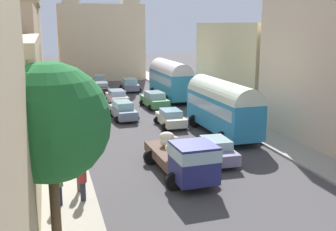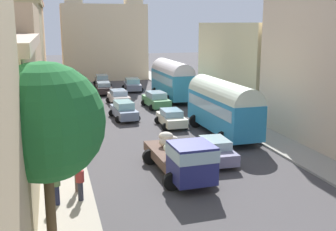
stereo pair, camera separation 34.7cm
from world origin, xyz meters
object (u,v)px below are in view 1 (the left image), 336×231
(car_5, at_px, (171,118))
(pedestrian_1, at_px, (58,132))
(car_4, at_px, (216,150))
(pedestrian_2, at_px, (59,187))
(parked_bus_1, at_px, (170,78))
(car_6, at_px, (155,100))
(pedestrian_0, at_px, (78,173))
(car_2, at_px, (101,88))
(car_1, at_px, (117,97))
(car_3, at_px, (99,81))
(car_7, at_px, (130,85))
(parked_bus_0, at_px, (222,105))
(cargo_truck_0, at_px, (184,157))
(pedestrian_3, at_px, (83,182))
(car_0, at_px, (123,110))

(car_5, bearing_deg, pedestrian_1, -160.85)
(car_4, bearing_deg, pedestrian_2, -156.79)
(parked_bus_1, relative_size, car_6, 1.94)
(parked_bus_1, bearing_deg, pedestrian_0, -116.55)
(parked_bus_1, relative_size, car_2, 2.09)
(car_1, bearing_deg, car_3, 90.49)
(car_6, xyz_separation_m, car_7, (-0.35, 10.76, -0.01))
(parked_bus_0, height_order, parked_bus_1, parked_bus_1)
(cargo_truck_0, relative_size, car_6, 1.57)
(car_3, xyz_separation_m, pedestrian_2, (-6.36, -36.59, 0.27))
(car_1, relative_size, pedestrian_3, 2.32)
(car_6, distance_m, pedestrian_1, 14.50)
(pedestrian_0, bearing_deg, pedestrian_1, 94.84)
(parked_bus_1, height_order, car_0, parked_bus_1)
(car_0, bearing_deg, car_7, 76.45)
(car_2, distance_m, car_4, 26.50)
(cargo_truck_0, bearing_deg, car_4, 38.91)
(car_2, distance_m, pedestrian_0, 29.32)
(car_7, bearing_deg, parked_bus_0, -83.11)
(car_2, xyz_separation_m, pedestrian_1, (-5.57, -20.29, 0.31))
(cargo_truck_0, distance_m, car_4, 3.56)
(parked_bus_1, height_order, pedestrian_1, parked_bus_1)
(pedestrian_2, bearing_deg, pedestrian_0, 54.19)
(car_4, height_order, pedestrian_3, pedestrian_3)
(car_5, xyz_separation_m, pedestrian_1, (-8.93, -3.10, 0.32))
(car_2, height_order, car_3, car_3)
(cargo_truck_0, bearing_deg, parked_bus_1, 75.18)
(car_0, bearing_deg, car_2, 90.46)
(pedestrian_1, bearing_deg, car_5, 19.15)
(car_0, relative_size, pedestrian_2, 2.47)
(car_4, bearing_deg, cargo_truck_0, -141.09)
(pedestrian_0, bearing_deg, car_7, 74.27)
(car_6, height_order, pedestrian_0, pedestrian_0)
(parked_bus_1, distance_m, pedestrian_0, 25.94)
(parked_bus_0, relative_size, pedestrian_3, 4.77)
(cargo_truck_0, height_order, car_1, cargo_truck_0)
(car_0, distance_m, car_1, 6.57)
(car_0, bearing_deg, cargo_truck_0, -87.63)
(car_4, xyz_separation_m, pedestrian_3, (-8.20, -3.77, 0.30))
(car_5, distance_m, car_6, 7.80)
(pedestrian_3, bearing_deg, parked_bus_0, 40.46)
(car_2, relative_size, pedestrian_1, 2.26)
(car_1, xyz_separation_m, car_2, (-0.67, 6.96, -0.05))
(car_2, bearing_deg, car_4, -82.48)
(car_6, height_order, car_7, car_6)
(parked_bus_1, relative_size, cargo_truck_0, 1.23)
(pedestrian_3, bearing_deg, cargo_truck_0, 15.86)
(car_0, bearing_deg, pedestrian_3, -106.33)
(pedestrian_2, bearing_deg, pedestrian_3, 11.09)
(car_3, bearing_deg, car_4, -84.90)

